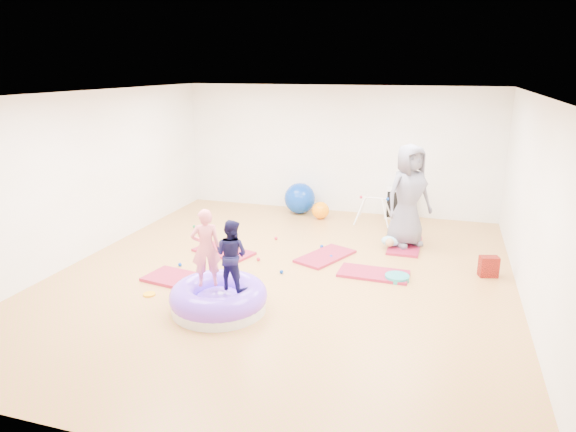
% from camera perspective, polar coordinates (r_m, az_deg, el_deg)
% --- Properties ---
extents(room, '(7.01, 8.01, 2.81)m').
position_cam_1_polar(room, '(7.72, -0.66, 2.97)').
color(room, '#C37449').
rests_on(room, ground).
extents(gym_mat_front_left, '(1.30, 0.79, 0.05)m').
position_cam_1_polar(gym_mat_front_left, '(8.11, -11.57, -6.97)').
color(gym_mat_front_left, '#A31D3F').
rests_on(gym_mat_front_left, ground).
extents(gym_mat_mid_left, '(1.18, 0.83, 0.04)m').
position_cam_1_polar(gym_mat_mid_left, '(9.18, -7.16, -3.96)').
color(gym_mat_mid_left, '#A31D3F').
rests_on(gym_mat_mid_left, ground).
extents(gym_mat_center_back, '(0.95, 1.24, 0.05)m').
position_cam_1_polar(gym_mat_center_back, '(8.92, 4.16, -4.48)').
color(gym_mat_center_back, '#A31D3F').
rests_on(gym_mat_center_back, ground).
extents(gym_mat_right, '(1.11, 0.58, 0.05)m').
position_cam_1_polar(gym_mat_right, '(8.29, 9.49, -6.33)').
color(gym_mat_right, '#A31D3F').
rests_on(gym_mat_right, ground).
extents(gym_mat_rear_right, '(0.57, 1.11, 0.05)m').
position_cam_1_polar(gym_mat_rear_right, '(9.66, 12.84, -3.22)').
color(gym_mat_rear_right, '#A31D3F').
rests_on(gym_mat_rear_right, ground).
extents(inflatable_cushion, '(1.32, 1.32, 0.42)m').
position_cam_1_polar(inflatable_cushion, '(7.08, -7.71, -9.08)').
color(inflatable_cushion, silver).
rests_on(inflatable_cushion, ground).
extents(child_pink, '(0.47, 0.41, 1.07)m').
position_cam_1_polar(child_pink, '(6.88, -9.14, -3.11)').
color(child_pink, '#FF7783').
rests_on(child_pink, inflatable_cushion).
extents(child_navy, '(0.53, 0.44, 0.95)m').
position_cam_1_polar(child_navy, '(6.76, -6.32, -3.90)').
color(child_navy, '#100E34').
rests_on(child_navy, inflatable_cushion).
extents(adult_caregiver, '(1.06, 1.03, 1.84)m').
position_cam_1_polar(adult_caregiver, '(9.40, 13.25, 2.24)').
color(adult_caregiver, slate).
rests_on(adult_caregiver, gym_mat_rear_right).
extents(infant, '(0.33, 0.34, 0.20)m').
position_cam_1_polar(infant, '(9.45, 11.31, -2.78)').
color(infant, '#91D4F0').
rests_on(infant, gym_mat_rear_right).
extents(ball_pit_balls, '(3.13, 2.04, 0.06)m').
position_cam_1_polar(ball_pit_balls, '(9.14, -2.87, -3.88)').
color(ball_pit_balls, '#0633A1').
rests_on(ball_pit_balls, ground).
extents(exercise_ball_blue, '(0.69, 0.69, 0.69)m').
position_cam_1_polar(exercise_ball_blue, '(11.47, 1.32, 1.98)').
color(exercise_ball_blue, '#0633A1').
rests_on(exercise_ball_blue, ground).
extents(exercise_ball_orange, '(0.38, 0.38, 0.38)m').
position_cam_1_polar(exercise_ball_orange, '(11.11, 3.64, 0.63)').
color(exercise_ball_orange, orange).
rests_on(exercise_ball_orange, ground).
extents(infant_play_gym, '(0.74, 0.70, 0.57)m').
position_cam_1_polar(infant_play_gym, '(10.87, 9.52, 1.11)').
color(infant_play_gym, white).
rests_on(infant_play_gym, ground).
extents(cube_shelf, '(0.66, 0.33, 0.66)m').
position_cam_1_polar(cube_shelf, '(11.34, 12.44, 1.35)').
color(cube_shelf, white).
rests_on(cube_shelf, ground).
extents(balance_disc, '(0.37, 0.37, 0.08)m').
position_cam_1_polar(balance_disc, '(8.16, 12.02, -6.71)').
color(balance_disc, teal).
rests_on(balance_disc, ground).
extents(backpack, '(0.32, 0.24, 0.33)m').
position_cam_1_polar(backpack, '(8.67, 21.39, -5.25)').
color(backpack, red).
rests_on(backpack, ground).
extents(yellow_toy, '(0.18, 0.18, 0.03)m').
position_cam_1_polar(yellow_toy, '(7.76, -15.16, -8.40)').
color(yellow_toy, '#FAAB0A').
rests_on(yellow_toy, ground).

